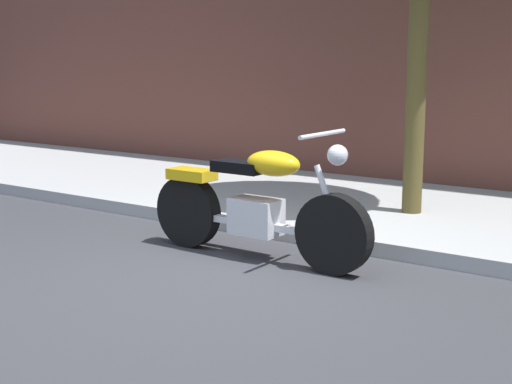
# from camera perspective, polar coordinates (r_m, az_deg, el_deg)

# --- Properties ---
(ground_plane) EXTENTS (60.00, 60.00, 0.00)m
(ground_plane) POSITION_cam_1_polar(r_m,az_deg,el_deg) (5.95, -2.38, -6.71)
(ground_plane) COLOR #38383D
(sidewalk) EXTENTS (18.56, 3.20, 0.14)m
(sidewalk) POSITION_cam_1_polar(r_m,az_deg,el_deg) (8.31, 9.53, -1.37)
(sidewalk) COLOR #ABABAB
(sidewalk) RESTS_ON ground
(motorcycle) EXTENTS (2.24, 0.70, 1.17)m
(motorcycle) POSITION_cam_1_polar(r_m,az_deg,el_deg) (6.37, 0.01, -1.21)
(motorcycle) COLOR black
(motorcycle) RESTS_ON ground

